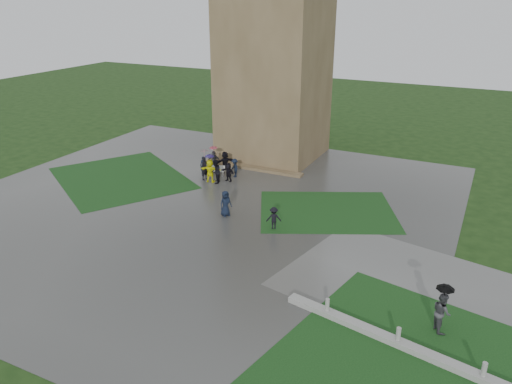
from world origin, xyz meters
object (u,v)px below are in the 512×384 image
at_px(pedestrian_mid, 226,203).
at_px(pedestrian_path, 443,306).
at_px(tower, 275,54).
at_px(pedestrian_near, 274,218).
at_px(bench, 216,170).

relative_size(pedestrian_mid, pedestrian_path, 0.76).
xyz_separation_m(tower, pedestrian_path, (17.07, -20.16, -7.73)).
distance_m(tower, pedestrian_mid, 16.08).
distance_m(pedestrian_mid, pedestrian_near, 3.73).
xyz_separation_m(bench, pedestrian_mid, (4.58, -6.60, 0.46)).
bearing_deg(pedestrian_mid, bench, 63.17).
xyz_separation_m(pedestrian_near, pedestrian_path, (10.74, -6.09, 0.52)).
bearing_deg(pedestrian_near, tower, -92.48).
distance_m(tower, pedestrian_path, 27.52).
relative_size(tower, pedestrian_mid, 10.29).
height_order(tower, pedestrian_near, tower).
bearing_deg(pedestrian_path, pedestrian_mid, 155.71).
bearing_deg(tower, pedestrian_near, -65.77).
relative_size(bench, pedestrian_mid, 0.83).
height_order(pedestrian_mid, pedestrian_near, pedestrian_mid).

